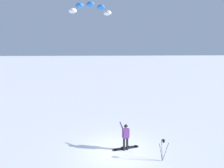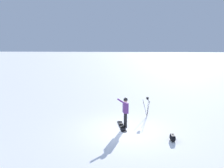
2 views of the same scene
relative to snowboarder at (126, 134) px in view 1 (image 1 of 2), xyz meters
The scene contains 5 objects.
ground_plane 1.18m from the snowboarder, behind, with size 300.00×300.00×0.00m, color white.
snowboarder is the anchor object (origin of this frame).
snowboard 1.06m from the snowboarder, 80.05° to the left, with size 1.79×0.65×0.10m.
traction_kite 11.93m from the snowboarder, 107.00° to the left, with size 4.14×2.15×1.11m.
camera_tripod 2.38m from the snowboarder, 34.64° to the right, with size 0.58×0.45×1.33m.
Camera 1 is at (-1.19, -11.07, 6.43)m, focal length 30.66 mm.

